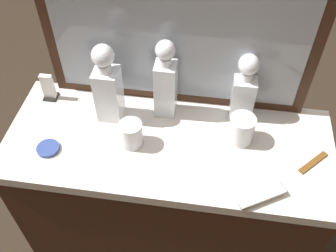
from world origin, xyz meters
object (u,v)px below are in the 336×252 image
object	(u,v)px
porcelain_dish	(48,148)
napkin_holder	(49,88)
crystal_decanter_center	(244,92)
crystal_tumbler_far_right	(241,130)
crystal_tumbler_center	(131,135)
tortoiseshell_comb	(313,162)
crystal_decanter_left	(166,86)
crystal_decanter_far_left	(108,90)
silver_brush_right	(259,194)

from	to	relation	value
porcelain_dish	napkin_holder	xyz separation A→B (m)	(-0.08, 0.25, 0.04)
crystal_decanter_center	crystal_tumbler_far_right	size ratio (longest dim) A/B	2.58
crystal_tumbler_center	porcelain_dish	bearing A→B (deg)	-165.74
crystal_tumbler_center	tortoiseshell_comb	distance (m)	0.62
crystal_decanter_left	tortoiseshell_comb	bearing A→B (deg)	-17.84
crystal_decanter_left	napkin_holder	xyz separation A→B (m)	(-0.45, 0.01, -0.08)
crystal_tumbler_far_right	porcelain_dish	bearing A→B (deg)	-167.42
crystal_decanter_far_left	crystal_tumbler_far_right	world-z (taller)	crystal_decanter_far_left
crystal_decanter_left	crystal_decanter_center	distance (m)	0.28
porcelain_dish	crystal_tumbler_far_right	bearing A→B (deg)	12.58
crystal_decanter_far_left	tortoiseshell_comb	bearing A→B (deg)	-9.41
porcelain_dish	tortoiseshell_comb	size ratio (longest dim) A/B	0.73
crystal_tumbler_far_right	crystal_tumbler_center	bearing A→B (deg)	-168.71
crystal_tumbler_center	crystal_decanter_far_left	bearing A→B (deg)	129.89
crystal_decanter_far_left	silver_brush_right	xyz separation A→B (m)	(0.54, -0.28, -0.11)
silver_brush_right	crystal_tumbler_far_right	bearing A→B (deg)	105.70
crystal_decanter_center	crystal_tumbler_far_right	bearing A→B (deg)	-88.79
crystal_tumbler_center	silver_brush_right	distance (m)	0.46
crystal_tumbler_center	napkin_holder	xyz separation A→B (m)	(-0.36, 0.18, 0.00)
porcelain_dish	napkin_holder	size ratio (longest dim) A/B	0.71
crystal_tumbler_center	napkin_holder	world-z (taller)	napkin_holder
napkin_holder	crystal_decanter_left	bearing A→B (deg)	-0.91
porcelain_dish	tortoiseshell_comb	bearing A→B (deg)	4.79
crystal_decanter_center	crystal_tumbler_center	size ratio (longest dim) A/B	2.77
crystal_decanter_left	crystal_decanter_center	bearing A→B (deg)	6.37
porcelain_dish	napkin_holder	distance (m)	0.27
tortoiseshell_comb	porcelain_dish	bearing A→B (deg)	-175.21
tortoiseshell_comb	crystal_decanter_far_left	bearing A→B (deg)	170.59
crystal_decanter_left	tortoiseshell_comb	distance (m)	0.56
crystal_decanter_left	tortoiseshell_comb	xyz separation A→B (m)	(0.52, -0.17, -0.12)
crystal_tumbler_center	porcelain_dish	size ratio (longest dim) A/B	1.23
crystal_decanter_center	porcelain_dish	world-z (taller)	crystal_decanter_center
crystal_tumbler_far_right	porcelain_dish	distance (m)	0.67
crystal_tumbler_center	tortoiseshell_comb	world-z (taller)	crystal_tumbler_center
crystal_tumbler_far_right	silver_brush_right	xyz separation A→B (m)	(0.06, -0.23, -0.03)
crystal_decanter_far_left	crystal_decanter_center	bearing A→B (deg)	9.65
crystal_decanter_center	tortoiseshell_comb	xyz separation A→B (m)	(0.25, -0.20, -0.10)
crystal_tumbler_center	tortoiseshell_comb	size ratio (longest dim) A/B	0.89
silver_brush_right	napkin_holder	world-z (taller)	napkin_holder
crystal_decanter_center	napkin_holder	world-z (taller)	crystal_decanter_center
crystal_decanter_far_left	crystal_tumbler_center	bearing A→B (deg)	-50.11
crystal_decanter_left	crystal_decanter_center	size ratio (longest dim) A/B	1.18
crystal_tumbler_far_right	crystal_decanter_center	bearing A→B (deg)	91.21
crystal_decanter_center	tortoiseshell_comb	world-z (taller)	crystal_decanter_center
porcelain_dish	crystal_decanter_left	bearing A→B (deg)	33.21
crystal_decanter_center	crystal_decanter_far_left	world-z (taller)	crystal_decanter_far_left
crystal_decanter_center	crystal_tumbler_far_right	distance (m)	0.14
tortoiseshell_comb	napkin_holder	size ratio (longest dim) A/B	0.98
crystal_decanter_left	napkin_holder	world-z (taller)	crystal_decanter_left
crystal_decanter_center	napkin_holder	distance (m)	0.73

